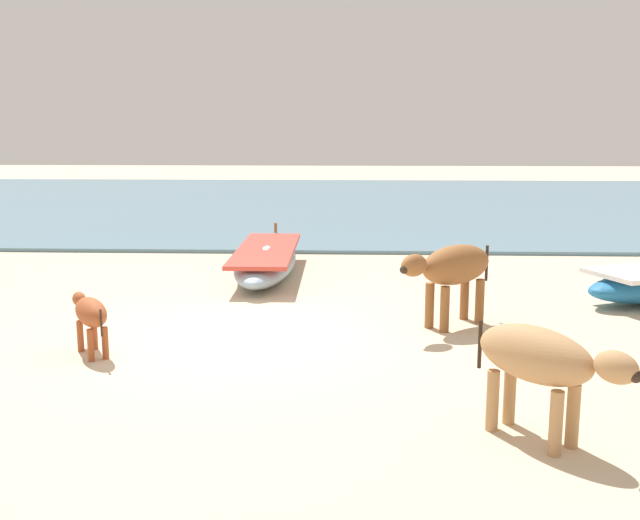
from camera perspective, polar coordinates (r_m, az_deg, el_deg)
ground at (r=9.42m, az=-5.98°, el=-5.93°), size 80.00×80.00×0.00m
sea_water at (r=25.19m, az=-0.75°, el=4.50°), size 60.00×20.00×0.08m
fishing_boat_3 at (r=13.10m, az=-4.19°, el=-0.02°), size 1.06×4.04×0.70m
cow_adult_brown at (r=9.81m, az=10.32°, el=-0.65°), size 1.45×1.33×1.09m
calf_far_rust at (r=8.93m, az=-17.46°, el=-4.01°), size 0.76×0.95×0.68m
cow_second_adult_tan at (r=6.43m, az=16.74°, el=-7.49°), size 1.20×1.32×0.99m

